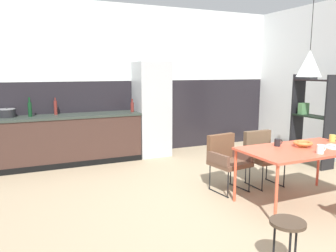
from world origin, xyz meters
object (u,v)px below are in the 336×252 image
object	(u,v)px
refrigerator_column	(152,109)
armchair_head_of_table	(226,156)
open_book	(332,147)
bottle_vinegar_dark	(132,107)
open_shelf_unit	(312,115)
pendant_lamp_over_table_near	(309,63)
side_stool	(288,227)
bottle_wine_green	(30,109)
mug_tall_blue	(332,138)
fruit_bowl	(303,143)
mug_short_terracotta	(278,142)
cooking_pot	(7,113)
armchair_by_stool	(262,151)
bottle_spice_small	(56,107)
dining_table	(302,152)
mug_dark_espresso	(321,149)

from	to	relation	value
refrigerator_column	armchair_head_of_table	world-z (taller)	refrigerator_column
open_book	bottle_vinegar_dark	distance (m)	3.60
open_shelf_unit	pendant_lamp_over_table_near	size ratio (longest dim) A/B	1.30
side_stool	bottle_wine_green	bearing A→B (deg)	113.42
open_book	mug_tall_blue	distance (m)	0.38
open_shelf_unit	pendant_lamp_over_table_near	distance (m)	2.20
armchair_head_of_table	bottle_wine_green	distance (m)	3.47
fruit_bowl	pendant_lamp_over_table_near	xyz separation A→B (m)	(-0.07, -0.08, 1.01)
mug_short_terracotta	cooking_pot	size ratio (longest dim) A/B	0.45
armchair_by_stool	fruit_bowl	distance (m)	0.78
cooking_pot	bottle_spice_small	world-z (taller)	bottle_spice_small
mug_tall_blue	refrigerator_column	bearing A→B (deg)	116.75
bottle_spice_small	pendant_lamp_over_table_near	world-z (taller)	pendant_lamp_over_table_near
refrigerator_column	pendant_lamp_over_table_near	bearing A→B (deg)	-75.35
open_book	bottle_wine_green	distance (m)	4.78
dining_table	refrigerator_column	bearing A→B (deg)	104.74
mug_tall_blue	bottle_vinegar_dark	xyz separation A→B (m)	(-1.92, 2.96, 0.23)
mug_dark_espresso	pendant_lamp_over_table_near	xyz separation A→B (m)	(0.01, 0.27, 1.00)
mug_short_terracotta	bottle_wine_green	world-z (taller)	bottle_wine_green
dining_table	side_stool	distance (m)	1.65
armchair_head_of_table	open_book	distance (m)	1.36
fruit_bowl	side_stool	bearing A→B (deg)	-139.28
armchair_by_stool	armchair_head_of_table	xyz separation A→B (m)	(-0.63, 0.01, -0.00)
armchair_head_of_table	refrigerator_column	bearing A→B (deg)	-92.56
dining_table	bottle_vinegar_dark	bearing A→B (deg)	111.85
open_shelf_unit	armchair_by_stool	bearing A→B (deg)	-72.01
cooking_pot	bottle_wine_green	size ratio (longest dim) A/B	0.81
cooking_pot	fruit_bowl	bearing A→B (deg)	-42.22
refrigerator_column	fruit_bowl	xyz separation A→B (m)	(0.90, -3.06, -0.17)
mug_short_terracotta	fruit_bowl	bearing A→B (deg)	-30.77
mug_dark_espresso	cooking_pot	bearing A→B (deg)	134.03
mug_dark_espresso	mug_tall_blue	bearing A→B (deg)	30.90
bottle_spice_small	bottle_vinegar_dark	bearing A→B (deg)	-7.51
open_book	cooking_pot	world-z (taller)	cooking_pot
mug_short_terracotta	mug_tall_blue	distance (m)	0.89
dining_table	armchair_by_stool	distance (m)	0.81
dining_table	armchair_by_stool	bearing A→B (deg)	87.66
refrigerator_column	fruit_bowl	distance (m)	3.19
armchair_by_stool	mug_tall_blue	xyz separation A→B (m)	(0.65, -0.66, 0.27)
refrigerator_column	bottle_spice_small	size ratio (longest dim) A/B	6.03
open_book	armchair_head_of_table	bearing A→B (deg)	137.39
armchair_by_stool	bottle_wine_green	size ratio (longest dim) A/B	2.37
dining_table	pendant_lamp_over_table_near	distance (m)	1.10
bottle_vinegar_dark	open_shelf_unit	world-z (taller)	open_shelf_unit
armchair_by_stool	fruit_bowl	world-z (taller)	armchair_by_stool
bottle_wine_green	open_shelf_unit	distance (m)	4.99
refrigerator_column	cooking_pot	distance (m)	2.61
mug_dark_espresso	armchair_by_stool	bearing A→B (deg)	87.50
bottle_wine_green	mug_short_terracotta	bearing A→B (deg)	-45.79
armchair_head_of_table	cooking_pot	size ratio (longest dim) A/B	2.90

